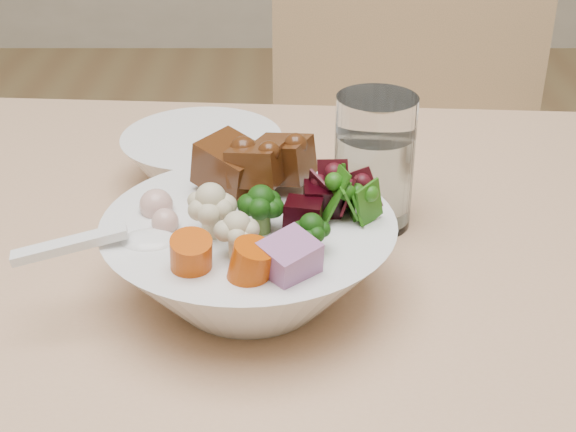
{
  "coord_description": "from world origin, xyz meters",
  "views": [
    {
      "loc": [
        0.0,
        -0.41,
        1.05
      ],
      "look_at": [
        0.0,
        0.12,
        0.75
      ],
      "focal_mm": 50.0,
      "sensor_mm": 36.0,
      "label": 1
    }
  ],
  "objects": [
    {
      "name": "food_bowl",
      "position": [
        -0.03,
        0.12,
        0.72
      ],
      "size": [
        0.22,
        0.22,
        0.12
      ],
      "color": "white",
      "rests_on": "dining_table"
    },
    {
      "name": "soup_spoon",
      "position": [
        -0.11,
        0.08,
        0.75
      ],
      "size": [
        0.12,
        0.05,
        0.02
      ],
      "rotation": [
        0.0,
        0.0,
        0.23
      ],
      "color": "white",
      "rests_on": "food_bowl"
    },
    {
      "name": "chair_far",
      "position": [
        0.2,
        0.74,
        0.55
      ],
      "size": [
        0.46,
        0.46,
        0.97
      ],
      "rotation": [
        0.0,
        0.0,
        -0.02
      ],
      "color": "tan",
      "rests_on": "ground"
    },
    {
      "name": "water_glass",
      "position": [
        0.08,
        0.23,
        0.74
      ],
      "size": [
        0.07,
        0.07,
        0.12
      ],
      "color": "silver",
      "rests_on": "dining_table"
    },
    {
      "name": "side_bowl",
      "position": [
        -0.08,
        0.31,
        0.71
      ],
      "size": [
        0.16,
        0.16,
        0.05
      ],
      "primitive_type": null,
      "color": "white",
      "rests_on": "dining_table"
    }
  ]
}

